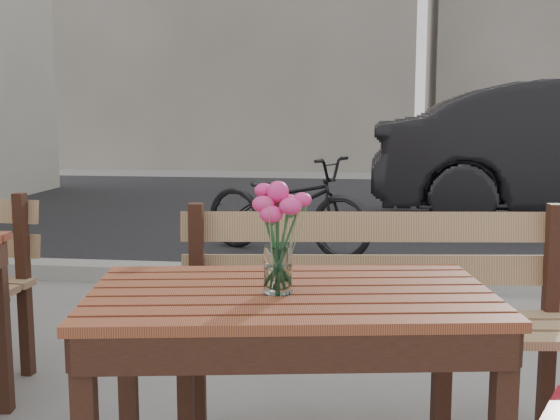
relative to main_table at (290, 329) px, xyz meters
name	(u,v)px	position (x,y,z in m)	size (l,w,h in m)	color
street	(357,233)	(0.12, 5.06, -0.60)	(30.00, 8.12, 0.12)	black
backdrop_buildings	(375,6)	(0.29, 14.39, 2.98)	(15.50, 4.00, 8.00)	gray
main_table	(290,329)	(0.00, 0.00, 0.00)	(1.31, 0.90, 0.75)	maroon
main_bench	(376,297)	(0.27, 0.59, -0.05)	(1.57, 0.63, 0.95)	#91694B
main_vase	(278,224)	(-0.03, -0.03, 0.33)	(0.18, 0.18, 0.34)	white
bicycle	(287,205)	(-0.50, 4.12, -0.18)	(0.59, 1.69, 0.89)	black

